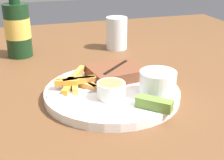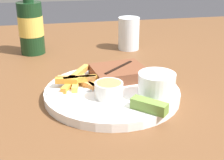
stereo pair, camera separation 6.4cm
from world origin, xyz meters
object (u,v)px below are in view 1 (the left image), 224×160
(dipping_sauce_cup, at_px, (111,89))
(beer_bottle, at_px, (17,27))
(steak_portion, at_px, (116,72))
(pickle_spear, at_px, (154,104))
(coleslaw_cup, at_px, (158,82))
(drinking_glass, at_px, (117,33))
(dinner_plate, at_px, (112,93))
(fork_utensil, at_px, (77,93))

(dipping_sauce_cup, height_order, beer_bottle, beer_bottle)
(steak_portion, bearing_deg, pickle_spear, -82.53)
(steak_portion, xyz_separation_m, dipping_sauce_cup, (-0.04, -0.09, 0.01))
(coleslaw_cup, relative_size, dipping_sauce_cup, 1.30)
(drinking_glass, bearing_deg, beer_bottle, 177.26)
(steak_portion, distance_m, drinking_glass, 0.28)
(coleslaw_cup, bearing_deg, dipping_sauce_cup, 170.63)
(coleslaw_cup, bearing_deg, drinking_glass, 84.48)
(dinner_plate, relative_size, coleslaw_cup, 3.87)
(coleslaw_cup, distance_m, beer_bottle, 0.46)
(dinner_plate, bearing_deg, steak_portion, 64.83)
(dinner_plate, relative_size, steak_portion, 2.19)
(coleslaw_cup, bearing_deg, pickle_spear, -120.07)
(coleslaw_cup, bearing_deg, dinner_plate, 145.83)
(dipping_sauce_cup, height_order, fork_utensil, dipping_sauce_cup)
(fork_utensil, relative_size, beer_bottle, 0.56)
(dipping_sauce_cup, relative_size, fork_utensil, 0.42)
(beer_bottle, bearing_deg, coleslaw_cup, -57.01)
(steak_portion, relative_size, coleslaw_cup, 1.76)
(beer_bottle, bearing_deg, dipping_sauce_cup, -66.77)
(pickle_spear, bearing_deg, drinking_glass, 81.13)
(dinner_plate, bearing_deg, beer_bottle, 117.41)
(coleslaw_cup, xyz_separation_m, fork_utensil, (-0.15, 0.05, -0.03))
(fork_utensil, bearing_deg, dinner_plate, -0.00)
(dipping_sauce_cup, xyz_separation_m, pickle_spear, (0.06, -0.07, -0.01))
(pickle_spear, xyz_separation_m, fork_utensil, (-0.12, 0.11, -0.01))
(pickle_spear, distance_m, drinking_glass, 0.43)
(beer_bottle, bearing_deg, dinner_plate, -62.59)
(dipping_sauce_cup, height_order, pickle_spear, dipping_sauce_cup)
(coleslaw_cup, height_order, dipping_sauce_cup, coleslaw_cup)
(dinner_plate, xyz_separation_m, drinking_glass, (0.11, 0.32, 0.04))
(pickle_spear, bearing_deg, fork_utensil, 139.16)
(beer_bottle, bearing_deg, steak_portion, -54.29)
(beer_bottle, xyz_separation_m, drinking_glass, (0.29, -0.01, -0.04))
(steak_portion, height_order, dipping_sauce_cup, dipping_sauce_cup)
(steak_portion, height_order, fork_utensil, steak_portion)
(pickle_spear, distance_m, fork_utensil, 0.16)
(dinner_plate, xyz_separation_m, steak_portion, (0.03, 0.06, 0.02))
(fork_utensil, xyz_separation_m, beer_bottle, (-0.10, 0.34, 0.07))
(dipping_sauce_cup, relative_size, drinking_glass, 0.58)
(coleslaw_cup, relative_size, drinking_glass, 0.75)
(steak_portion, height_order, pickle_spear, steak_portion)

